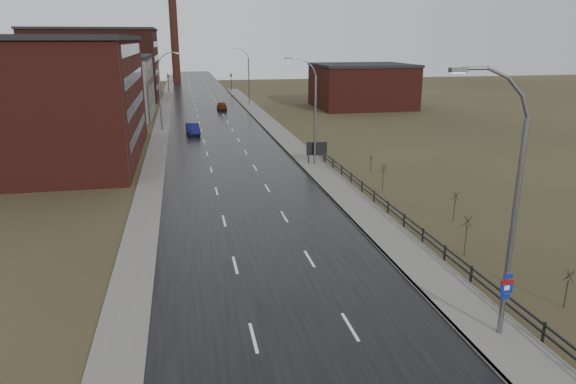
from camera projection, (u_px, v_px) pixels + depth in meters
name	position (u px, v px, depth m)	size (l,w,h in m)	color
road	(217.00, 131.00, 76.34)	(14.00, 300.00, 0.06)	black
sidewalk_right	(315.00, 167.00, 54.51)	(3.20, 180.00, 0.18)	#595651
curb_right	(301.00, 167.00, 54.22)	(0.16, 180.00, 0.18)	slate
sidewalk_left	(160.00, 132.00, 74.75)	(2.40, 260.00, 0.12)	#595651
warehouse_near	(32.00, 99.00, 56.29)	(22.44, 28.56, 13.50)	#471914
warehouse_mid	(103.00, 87.00, 88.28)	(16.32, 20.40, 10.50)	slate
warehouse_far	(97.00, 64.00, 114.76)	(26.52, 24.48, 15.50)	#331611
building_right	(362.00, 86.00, 101.63)	(18.36, 16.32, 8.50)	#471914
smokestack	(174.00, 31.00, 155.25)	(2.70, 2.70, 30.70)	#331611
streetlight_main	(508.00, 211.00, 21.80)	(3.91, 0.29, 12.11)	slate
streetlight_right_mid	(312.00, 111.00, 53.79)	(3.36, 0.28, 11.35)	slate
streetlight_left	(162.00, 91.00, 75.07)	(3.36, 0.28, 11.35)	slate
streetlight_right_far	(247.00, 76.00, 104.48)	(3.36, 0.28, 11.35)	slate
guardrail	(392.00, 209.00, 39.00)	(0.10, 53.05, 1.10)	black
shrub_b	(567.00, 288.00, 25.75)	(0.50, 0.53, 2.10)	#382D23
shrub_c	(466.00, 234.00, 31.94)	(0.64, 0.67, 2.71)	#382D23
shrub_d	(455.00, 205.00, 38.14)	(0.55, 0.58, 2.32)	#382D23
shrub_e	(383.00, 177.00, 45.84)	(0.58, 0.61, 2.44)	#382D23
shrub_f	(371.00, 163.00, 52.71)	(0.40, 0.42, 1.63)	#382D23
billboard	(317.00, 149.00, 55.40)	(2.27, 0.17, 2.47)	black
traffic_light_left	(168.00, 74.00, 129.82)	(0.58, 2.73, 5.30)	black
traffic_light_right	(231.00, 73.00, 132.90)	(0.58, 2.73, 5.30)	black
car_near	(193.00, 129.00, 72.99)	(1.67, 4.78, 1.58)	#0E1048
car_far	(222.00, 106.00, 98.76)	(1.89, 4.70, 1.60)	#531F0D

